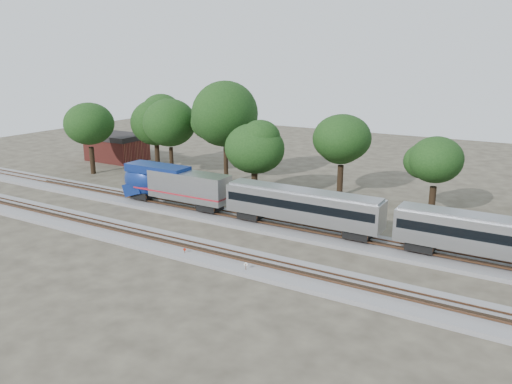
# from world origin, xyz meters

# --- Properties ---
(ground) EXTENTS (160.00, 160.00, 0.00)m
(ground) POSITION_xyz_m (0.00, 0.00, 0.00)
(ground) COLOR #383328
(ground) RESTS_ON ground
(track_far) EXTENTS (160.00, 5.00, 0.73)m
(track_far) POSITION_xyz_m (0.00, 6.00, 0.21)
(track_far) COLOR slate
(track_far) RESTS_ON ground
(track_near) EXTENTS (160.00, 5.00, 0.73)m
(track_near) POSITION_xyz_m (0.00, -4.00, 0.21)
(track_near) COLOR slate
(track_near) RESTS_ON ground
(switch_stand_red) EXTENTS (0.27, 0.12, 0.87)m
(switch_stand_red) POSITION_xyz_m (1.44, -5.44, 0.56)
(switch_stand_red) COLOR #512D19
(switch_stand_red) RESTS_ON ground
(switch_stand_white) EXTENTS (0.32, 0.15, 1.05)m
(switch_stand_white) POSITION_xyz_m (8.37, -5.75, 0.67)
(switch_stand_white) COLOR #512D19
(switch_stand_white) RESTS_ON ground
(switch_lever) EXTENTS (0.53, 0.36, 0.30)m
(switch_lever) POSITION_xyz_m (6.23, -5.51, 0.15)
(switch_lever) COLOR #512D19
(switch_lever) RESTS_ON ground
(brick_building) EXTENTS (9.90, 7.02, 4.74)m
(brick_building) POSITION_xyz_m (-37.24, 24.06, 2.39)
(brick_building) COLOR maroon
(brick_building) RESTS_ON ground
(tree_0) EXTENTS (8.13, 8.13, 11.46)m
(tree_0) POSITION_xyz_m (-32.76, 14.35, 7.98)
(tree_0) COLOR black
(tree_0) RESTS_ON ground
(tree_1) EXTENTS (7.91, 7.91, 11.16)m
(tree_1) POSITION_xyz_m (-25.83, 21.93, 7.77)
(tree_1) COLOR black
(tree_1) RESTS_ON ground
(tree_2) EXTENTS (8.48, 8.48, 11.96)m
(tree_2) POSITION_xyz_m (-20.92, 19.65, 8.33)
(tree_2) COLOR black
(tree_2) RESTS_ON ground
(tree_3) EXTENTS (10.34, 10.34, 14.58)m
(tree_3) POSITION_xyz_m (-11.13, 20.36, 10.17)
(tree_3) COLOR black
(tree_3) RESTS_ON ground
(tree_4) EXTENTS (6.76, 6.76, 9.54)m
(tree_4) POSITION_xyz_m (-3.19, 15.25, 6.63)
(tree_4) COLOR black
(tree_4) RESTS_ON ground
(tree_5) EXTENTS (7.98, 7.98, 11.25)m
(tree_5) POSITION_xyz_m (6.22, 21.86, 7.83)
(tree_5) COLOR black
(tree_5) RESTS_ON ground
(tree_6) EXTENTS (6.98, 6.98, 9.84)m
(tree_6) POSITION_xyz_m (18.81, 18.63, 6.84)
(tree_6) COLOR black
(tree_6) RESTS_ON ground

